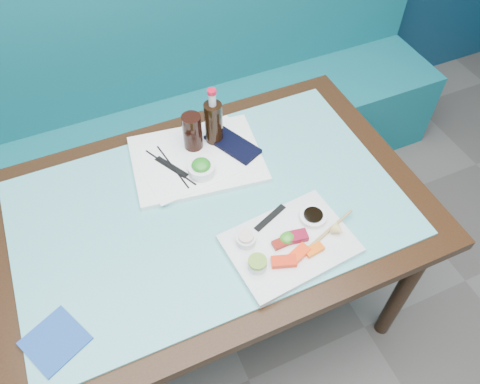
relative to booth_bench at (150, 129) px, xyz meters
name	(u,v)px	position (x,y,z in m)	size (l,w,h in m)	color
booth_bench	(150,129)	(0.00, 0.00, 0.00)	(3.00, 0.56, 1.17)	#10616A
dining_table	(210,223)	(0.00, -0.84, 0.29)	(1.40, 0.90, 0.75)	black
glass_top	(209,208)	(0.00, -0.84, 0.38)	(1.22, 0.76, 0.01)	#59AEB2
sashimi_plate	(290,244)	(0.17, -1.08, 0.39)	(0.37, 0.26, 0.02)	silver
salmon_left	(284,262)	(0.12, -1.13, 0.41)	(0.07, 0.04, 0.02)	red
salmon_mid	(298,254)	(0.17, -1.13, 0.41)	(0.07, 0.03, 0.02)	#FF380A
salmon_right	(314,250)	(0.22, -1.13, 0.41)	(0.06, 0.03, 0.01)	#FF5E0A
tuna_left	(281,243)	(0.14, -1.07, 0.41)	(0.05, 0.03, 0.02)	maroon
tuna_right	(297,236)	(0.19, -1.07, 0.41)	(0.06, 0.04, 0.02)	maroon
seaweed_garnish	(287,238)	(0.16, -1.07, 0.41)	(0.05, 0.04, 0.03)	#358C20
ramekin_wasabi	(257,265)	(0.04, -1.11, 0.41)	(0.06, 0.06, 0.02)	silver
wasabi_fill	(257,262)	(0.04, -1.11, 0.43)	(0.05, 0.05, 0.01)	olive
ramekin_ginger	(246,240)	(0.05, -1.02, 0.41)	(0.06, 0.06, 0.02)	silver
ginger_fill	(246,237)	(0.05, -1.02, 0.43)	(0.05, 0.05, 0.01)	beige
soy_dish	(313,217)	(0.27, -1.03, 0.41)	(0.08, 0.08, 0.02)	white
soy_fill	(313,215)	(0.27, -1.03, 0.42)	(0.06, 0.06, 0.01)	black
lemon_wedge	(338,230)	(0.31, -1.11, 0.42)	(0.04, 0.04, 0.03)	#F0CF71
chopstick_sleeve	(270,218)	(0.15, -0.97, 0.40)	(0.13, 0.02, 0.00)	black
wooden_chopstick_a	(325,233)	(0.28, -1.09, 0.41)	(0.01, 0.01, 0.20)	#9C8049
wooden_chopstick_b	(328,232)	(0.29, -1.09, 0.41)	(0.01, 0.01, 0.23)	#A2884C
serving_tray	(197,159)	(0.04, -0.63, 0.39)	(0.44, 0.33, 0.02)	white
paper_placemat	(197,157)	(0.04, -0.63, 0.40)	(0.39, 0.27, 0.00)	white
seaweed_bowl	(201,169)	(0.03, -0.71, 0.42)	(0.09, 0.09, 0.04)	white
seaweed_salad	(201,165)	(0.03, -0.71, 0.44)	(0.06, 0.06, 0.03)	#217C1C
cola_glass	(192,132)	(0.05, -0.58, 0.47)	(0.07, 0.07, 0.14)	black
navy_pouch	(233,144)	(0.17, -0.63, 0.41)	(0.09, 0.20, 0.02)	black
fork	(220,126)	(0.17, -0.53, 0.41)	(0.01, 0.01, 0.10)	silver
black_chopstick_a	(170,167)	(-0.06, -0.64, 0.40)	(0.01, 0.01, 0.24)	black
black_chopstick_b	(173,167)	(-0.05, -0.64, 0.40)	(0.01, 0.01, 0.23)	black
tray_sleeve	(172,167)	(-0.06, -0.64, 0.40)	(0.02, 0.14, 0.00)	black
cola_bottle_body	(214,125)	(0.13, -0.58, 0.47)	(0.06, 0.06, 0.18)	black
cola_bottle_neck	(212,99)	(0.13, -0.58, 0.59)	(0.03, 0.03, 0.05)	silver
cola_bottle_cap	(212,92)	(0.13, -0.58, 0.62)	(0.03, 0.03, 0.01)	red
blue_napkin	(55,341)	(-0.53, -1.09, 0.39)	(0.14, 0.14, 0.01)	navy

